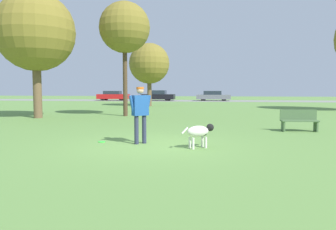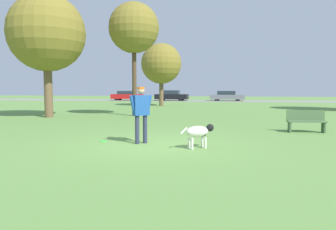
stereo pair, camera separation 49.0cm
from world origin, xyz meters
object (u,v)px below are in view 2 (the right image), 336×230
Objects in this scene: tree_near_left at (47,33)px; parked_car_red at (127,96)px; person at (141,110)px; park_bench at (306,120)px; tree_mid_center at (134,28)px; parked_car_grey at (227,96)px; frisbee at (104,141)px; dog at (199,132)px; parked_car_black at (171,96)px; tree_far_left at (161,64)px.

parked_car_red is (-3.98, 26.46, -4.11)m from tree_near_left.
park_bench is at bearing -7.51° from person.
tree_mid_center reaches higher than parked_car_grey.
frisbee is 7.63m from park_bench.
person reaches higher than parked_car_grey.
person is at bearing -44.92° from tree_near_left.
dog is 13.20m from tree_near_left.
tree_near_left is 27.09m from parked_car_black.
parked_car_red is at bearing 67.43° from person.
parked_car_grey is (5.95, 13.97, -3.32)m from tree_far_left.
parked_car_black reaches higher than parked_car_grey.
person is 10.90m from tree_mid_center.
tree_far_left is 1.29× the size of parked_car_grey.
tree_near_left is at bearing 93.65° from person.
parked_car_black is at bearing 65.76° from dog.
parked_car_grey reaches higher than parked_car_red.
tree_near_left is (-3.76, -13.24, 0.79)m from tree_far_left.
park_bench is at bearing 12.52° from dog.
parked_car_black is (6.23, 0.23, 0.02)m from parked_car_red.
dog is 0.21× the size of parked_car_black.
person is 34.76m from parked_car_black.
parked_car_red is 0.97× the size of parked_car_black.
tree_near_left reaches higher than parked_car_grey.
person is 0.29× the size of tree_far_left.
park_bench reaches higher than dog.
tree_far_left is at bearing -60.83° from parked_car_red.
parked_car_grey is at bearing 1.97° from parked_car_red.
dog is at bearing -63.90° from tree_mid_center.
tree_far_left is 19.91m from park_bench.
parked_car_black is at bearing 95.32° from tree_mid_center.
parked_car_grey is (2.04, 34.86, -0.37)m from person.
park_bench is (8.58, -5.89, -4.78)m from tree_mid_center.
tree_far_left is 1.36× the size of parked_car_red.
dog is at bearing -136.03° from park_bench.
park_bench is (13.14, -3.97, -4.32)m from tree_near_left.
parked_car_black reaches higher than park_bench.
park_bench is (5.47, 3.68, -0.58)m from person.
tree_far_left is at bearing 97.26° from frisbee.
parked_car_grey reaches higher than park_bench.
tree_mid_center is 11.45m from park_bench.
parked_car_grey is at bearing 91.76° from park_bench.
parked_car_grey is (7.46, 0.52, -0.02)m from parked_car_black.
frisbee is at bearing -78.90° from tree_mid_center.
person is 7.55× the size of frisbee.
park_bench reaches higher than frisbee.
tree_near_left is (-7.67, 7.65, 3.75)m from person.
person is at bearing -71.96° from tree_mid_center.
dog is 22.38m from tree_far_left.
frisbee is at bearing 133.45° from person.
dog is 0.13× the size of tree_near_left.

